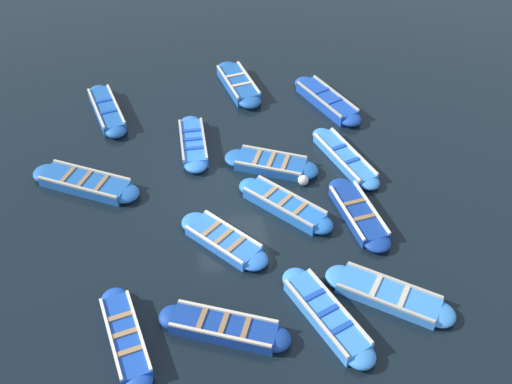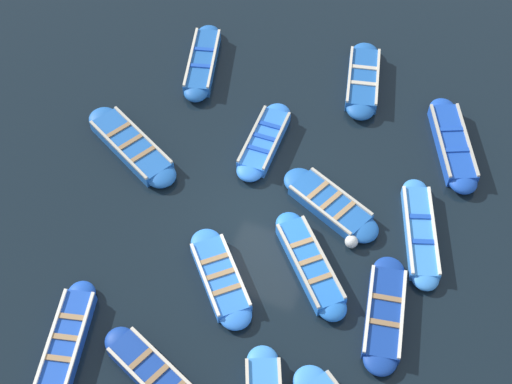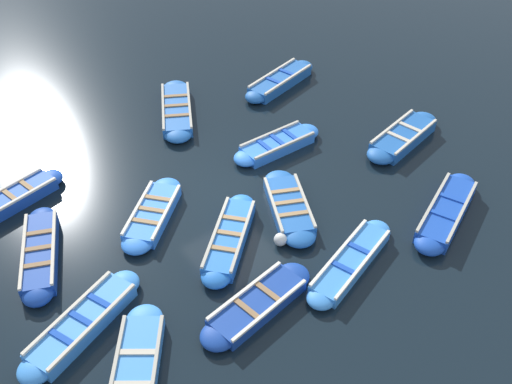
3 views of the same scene
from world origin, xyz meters
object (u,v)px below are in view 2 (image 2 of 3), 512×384
(boat_end_of_row, at_px, (158,378))
(boat_inner_gap, at_px, (330,204))
(boat_stern_in, at_px, (385,313))
(boat_near_quay, at_px, (363,80))
(buoy_orange_near, at_px, (351,242))
(boat_tucked, at_px, (452,144))
(boat_bow_out, at_px, (67,341))
(boat_alongside, at_px, (310,264))
(boat_outer_right, at_px, (203,62))
(boat_far_corner, at_px, (131,146))
(boat_broadside, at_px, (220,277))
(boat_mid_row, at_px, (264,141))
(boat_centre, at_px, (420,232))

(boat_end_of_row, height_order, boat_inner_gap, boat_end_of_row)
(boat_stern_in, distance_m, boat_near_quay, 8.34)
(buoy_orange_near, bearing_deg, boat_tucked, -112.84)
(boat_stern_in, xyz_separation_m, buoy_orange_near, (1.39, -1.77, 0.02))
(boat_bow_out, xyz_separation_m, boat_inner_gap, (-4.84, -6.30, -0.02))
(boat_alongside, relative_size, boat_outer_right, 0.85)
(boat_outer_right, bearing_deg, boat_far_corner, 82.17)
(boat_broadside, distance_m, boat_mid_row, 4.84)
(boat_centre, distance_m, boat_alongside, 3.24)
(boat_end_of_row, bearing_deg, boat_tucked, -117.46)
(boat_bow_out, relative_size, boat_alongside, 1.10)
(boat_tucked, bearing_deg, boat_end_of_row, 62.54)
(boat_mid_row, xyz_separation_m, boat_bow_out, (2.29, 7.83, 0.01))
(boat_centre, bearing_deg, boat_mid_row, -16.73)
(boat_stern_in, height_order, boat_centre, boat_stern_in)
(boat_tucked, relative_size, boat_near_quay, 1.04)
(boat_far_corner, height_order, boat_alongside, boat_alongside)
(boat_near_quay, xyz_separation_m, boat_centre, (-3.07, 5.11, -0.04))
(boat_near_quay, relative_size, boat_outer_right, 0.98)
(boat_broadside, bearing_deg, boat_bow_out, 46.63)
(boat_end_of_row, relative_size, boat_far_corner, 0.93)
(boat_broadside, xyz_separation_m, boat_mid_row, (0.56, -4.81, 0.02))
(boat_near_quay, relative_size, buoy_orange_near, 10.04)
(boat_broadside, height_order, boat_centre, boat_broadside)
(boat_near_quay, height_order, boat_outer_right, boat_near_quay)
(boat_stern_in, height_order, boat_far_corner, boat_far_corner)
(boat_alongside, bearing_deg, boat_tucked, -116.09)
(boat_inner_gap, relative_size, boat_alongside, 1.08)
(boat_end_of_row, bearing_deg, boat_near_quay, -99.10)
(boat_centre, xyz_separation_m, boat_inner_gap, (2.59, -0.02, 0.01))
(boat_end_of_row, relative_size, boat_centre, 0.97)
(boat_tucked, bearing_deg, boat_far_corner, 21.17)
(boat_bow_out, bearing_deg, boat_near_quay, -110.96)
(boat_broadside, bearing_deg, boat_stern_in, -173.19)
(boat_far_corner, bearing_deg, boat_mid_row, -156.44)
(boat_centre, height_order, buoy_orange_near, boat_centre)
(boat_centre, distance_m, boat_inner_gap, 2.59)
(boat_tucked, height_order, boat_far_corner, boat_tucked)
(boat_near_quay, relative_size, boat_centre, 0.98)
(boat_bow_out, height_order, boat_inner_gap, boat_bow_out)
(boat_mid_row, height_order, boat_far_corner, boat_mid_row)
(boat_far_corner, distance_m, boat_bow_out, 6.38)
(boat_end_of_row, xyz_separation_m, boat_alongside, (-2.40, -4.30, -0.01))
(boat_inner_gap, distance_m, buoy_orange_near, 1.36)
(boat_broadside, relative_size, boat_near_quay, 0.82)
(boat_tucked, height_order, boat_outer_right, boat_tucked)
(boat_far_corner, height_order, boat_inner_gap, boat_far_corner)
(buoy_orange_near, bearing_deg, boat_centre, -149.53)
(boat_end_of_row, relative_size, boat_bow_out, 1.04)
(boat_inner_gap, bearing_deg, boat_stern_in, 129.83)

